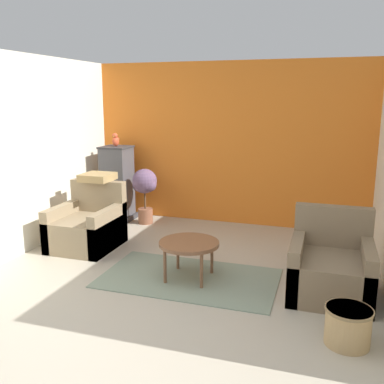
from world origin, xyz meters
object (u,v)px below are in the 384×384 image
(birdcage, at_px, (117,184))
(potted_plant, at_px, (145,187))
(wicker_basket, at_px, (348,325))
(parrot, at_px, (116,140))
(armchair_left, at_px, (87,227))
(coffee_table, at_px, (189,245))
(armchair_right, at_px, (331,269))

(birdcage, relative_size, potted_plant, 1.38)
(potted_plant, relative_size, wicker_basket, 2.32)
(parrot, relative_size, wicker_basket, 0.57)
(parrot, height_order, wicker_basket, parrot)
(potted_plant, bearing_deg, armchair_left, -102.55)
(coffee_table, height_order, armchair_right, armchair_right)
(parrot, height_order, potted_plant, parrot)
(armchair_left, distance_m, birdcage, 1.40)
(armchair_right, bearing_deg, coffee_table, -176.45)
(parrot, distance_m, wicker_basket, 4.66)
(birdcage, relative_size, parrot, 5.63)
(armchair_right, height_order, potted_plant, potted_plant)
(birdcage, xyz_separation_m, wicker_basket, (3.56, -2.77, -0.43))
(parrot, bearing_deg, armchair_left, -80.16)
(armchair_left, xyz_separation_m, parrot, (-0.23, 1.34, 1.06))
(armchair_left, bearing_deg, armchair_right, -8.81)
(coffee_table, relative_size, armchair_right, 0.77)
(armchair_left, relative_size, birdcage, 0.71)
(birdcage, bearing_deg, wicker_basket, -37.88)
(armchair_left, bearing_deg, parrot, 99.84)
(wicker_basket, bearing_deg, birdcage, 142.12)
(wicker_basket, bearing_deg, armchair_right, 99.09)
(birdcage, xyz_separation_m, potted_plant, (0.52, -0.06, 0.00))
(armchair_left, bearing_deg, birdcage, 99.85)
(armchair_right, relative_size, potted_plant, 0.98)
(armchair_left, relative_size, wicker_basket, 2.26)
(coffee_table, relative_size, birdcage, 0.55)
(birdcage, relative_size, wicker_basket, 3.19)
(coffee_table, height_order, wicker_basket, coffee_table)
(wicker_basket, bearing_deg, parrot, 142.10)
(armchair_right, relative_size, parrot, 4.00)
(armchair_right, xyz_separation_m, wicker_basket, (0.15, -0.94, -0.10))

